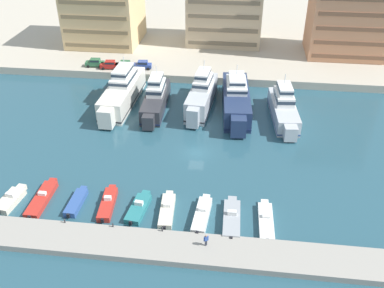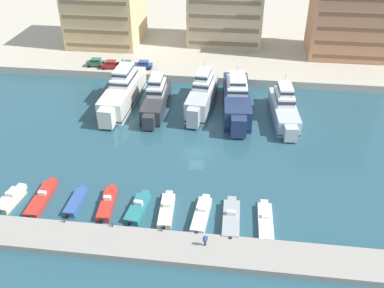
% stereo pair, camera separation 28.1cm
% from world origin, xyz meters
% --- Properties ---
extents(ground_plane, '(400.00, 400.00, 0.00)m').
position_xyz_m(ground_plane, '(0.00, 0.00, 0.00)').
color(ground_plane, '#285160').
extents(quay_promenade, '(180.00, 70.00, 1.65)m').
position_xyz_m(quay_promenade, '(0.00, 61.37, 0.83)').
color(quay_promenade, '#BCB29E').
rests_on(quay_promenade, ground).
extents(pier_dock, '(120.00, 5.03, 0.87)m').
position_xyz_m(pier_dock, '(0.00, -21.45, 0.44)').
color(pier_dock, '#9E998E').
rests_on(pier_dock, ground).
extents(yacht_ivory_far_left, '(5.28, 21.09, 8.69)m').
position_xyz_m(yacht_ivory_far_left, '(-16.29, 15.70, 2.57)').
color(yacht_ivory_far_left, silver).
rests_on(yacht_ivory_far_left, ground).
extents(yacht_charcoal_left, '(4.20, 17.41, 7.95)m').
position_xyz_m(yacht_charcoal_left, '(-9.44, 14.45, 2.19)').
color(yacht_charcoal_left, '#333338').
rests_on(yacht_charcoal_left, ground).
extents(yacht_silver_mid_left, '(5.13, 17.66, 8.82)m').
position_xyz_m(yacht_silver_mid_left, '(-0.78, 15.86, 2.64)').
color(yacht_silver_mid_left, silver).
rests_on(yacht_silver_mid_left, ground).
extents(yacht_navy_center_left, '(6.14, 20.85, 8.19)m').
position_xyz_m(yacht_navy_center_left, '(5.83, 15.38, 2.44)').
color(yacht_navy_center_left, navy).
rests_on(yacht_navy_center_left, ground).
extents(yacht_silver_center, '(5.30, 17.02, 7.93)m').
position_xyz_m(yacht_silver_center, '(14.60, 13.45, 2.17)').
color(yacht_silver_center, silver).
rests_on(yacht_silver_center, ground).
extents(motorboat_cream_far_left, '(2.72, 6.13, 1.52)m').
position_xyz_m(motorboat_cream_far_left, '(-24.14, -15.30, 0.49)').
color(motorboat_cream_far_left, beige).
rests_on(motorboat_cream_far_left, ground).
extents(motorboat_red_left, '(2.01, 8.52, 1.25)m').
position_xyz_m(motorboat_red_left, '(-19.98, -14.49, 0.43)').
color(motorboat_red_left, red).
rests_on(motorboat_red_left, ground).
extents(motorboat_blue_mid_left, '(1.69, 6.29, 0.88)m').
position_xyz_m(motorboat_blue_mid_left, '(-14.96, -14.64, 0.43)').
color(motorboat_blue_mid_left, '#33569E').
rests_on(motorboat_blue_mid_left, ground).
extents(motorboat_red_center_left, '(2.30, 7.43, 1.44)m').
position_xyz_m(motorboat_red_center_left, '(-10.57, -14.46, 0.47)').
color(motorboat_red_center_left, red).
rests_on(motorboat_red_center_left, ground).
extents(motorboat_teal_center, '(2.64, 6.84, 1.39)m').
position_xyz_m(motorboat_teal_center, '(-6.17, -14.79, 0.44)').
color(motorboat_teal_center, teal).
rests_on(motorboat_teal_center, ground).
extents(motorboat_cream_center_right, '(2.20, 7.45, 1.43)m').
position_xyz_m(motorboat_cream_center_right, '(-2.26, -14.88, 0.49)').
color(motorboat_cream_center_right, beige).
rests_on(motorboat_cream_center_right, ground).
extents(motorboat_white_mid_right, '(2.24, 7.66, 1.53)m').
position_xyz_m(motorboat_white_mid_right, '(2.49, -15.32, 0.56)').
color(motorboat_white_mid_right, white).
rests_on(motorboat_white_mid_right, ground).
extents(motorboat_grey_right, '(2.32, 8.10, 1.65)m').
position_xyz_m(motorboat_grey_right, '(6.40, -15.54, 0.55)').
color(motorboat_grey_right, '#9EA3A8').
rests_on(motorboat_grey_right, ground).
extents(motorboat_white_far_right, '(2.04, 7.91, 1.09)m').
position_xyz_m(motorboat_white_far_right, '(10.85, -15.21, 0.38)').
color(motorboat_white_far_right, white).
rests_on(motorboat_white_far_right, ground).
extents(car_green_far_left, '(4.21, 2.14, 1.80)m').
position_xyz_m(car_green_far_left, '(-26.09, 29.26, 2.63)').
color(car_green_far_left, '#2D6642').
rests_on(car_green_far_left, quay_promenade).
extents(car_red_left, '(4.25, 2.24, 1.80)m').
position_xyz_m(car_red_left, '(-22.46, 28.51, 2.63)').
color(car_red_left, red).
rests_on(car_red_left, quay_promenade).
extents(car_green_mid_left, '(4.16, 2.04, 1.80)m').
position_xyz_m(car_green_mid_left, '(-19.17, 28.75, 2.63)').
color(car_green_mid_left, '#2D6642').
rests_on(car_green_mid_left, quay_promenade).
extents(car_blue_center_left, '(4.23, 2.20, 1.80)m').
position_xyz_m(car_blue_center_left, '(-15.26, 29.28, 2.63)').
color(car_blue_center_left, '#28428E').
rests_on(car_blue_center_left, quay_promenade).
extents(apartment_block_far_left, '(17.40, 16.70, 19.23)m').
position_xyz_m(apartment_block_far_left, '(-28.17, 45.93, 10.32)').
color(apartment_block_far_left, '#E0BC84').
rests_on(apartment_block_far_left, quay_promenade).
extents(apartment_block_left, '(18.42, 12.82, 18.69)m').
position_xyz_m(apartment_block_left, '(1.50, 49.29, 10.06)').
color(apartment_block_left, '#C6AD89').
rests_on(apartment_block_left, quay_promenade).
extents(pedestrian_near_edge, '(0.56, 0.43, 1.67)m').
position_xyz_m(pedestrian_near_edge, '(3.52, -20.93, 1.86)').
color(pedestrian_near_edge, '#282D3D').
rests_on(pedestrian_near_edge, pier_dock).
extents(bollard_west, '(0.20, 0.20, 0.61)m').
position_xyz_m(bollard_west, '(-14.78, -19.18, 1.20)').
color(bollard_west, '#2D2D33').
rests_on(bollard_west, pier_dock).
extents(bollard_west_mid, '(0.20, 0.20, 0.61)m').
position_xyz_m(bollard_west_mid, '(-8.45, -19.18, 1.20)').
color(bollard_west_mid, '#2D2D33').
rests_on(bollard_west_mid, pier_dock).
extents(bollard_east_mid, '(0.20, 0.20, 0.61)m').
position_xyz_m(bollard_east_mid, '(-2.12, -19.18, 1.20)').
color(bollard_east_mid, '#2D2D33').
rests_on(bollard_east_mid, pier_dock).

